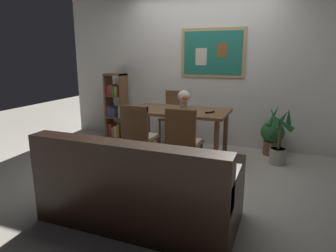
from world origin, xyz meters
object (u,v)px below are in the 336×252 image
at_px(dining_chair_far_left, 174,112).
at_px(potted_ivy, 272,136).
at_px(dining_chair_near_left, 138,133).
at_px(potted_palm, 279,140).
at_px(bookshelf, 116,109).
at_px(dining_chair_near_right, 183,138).
at_px(flower_vase, 184,98).
at_px(tv_remote, 210,112).
at_px(dining_table, 178,116).
at_px(leather_couch, 138,190).

distance_m(dining_chair_far_left, potted_ivy, 1.70).
xyz_separation_m(dining_chair_near_left, potted_ivy, (1.62, 1.38, -0.24)).
xyz_separation_m(dining_chair_near_left, potted_palm, (1.72, 0.96, -0.17)).
distance_m(dining_chair_far_left, bookshelf, 1.09).
bearing_deg(dining_chair_near_right, potted_ivy, 54.19).
bearing_deg(potted_palm, dining_chair_far_left, 163.04).
xyz_separation_m(bookshelf, flower_vase, (1.52, -0.60, 0.37)).
distance_m(potted_palm, tv_remote, 1.05).
relative_size(dining_table, dining_chair_far_left, 1.62).
distance_m(dining_chair_near_left, potted_palm, 1.98).
relative_size(dining_chair_near_right, flower_vase, 3.12).
bearing_deg(potted_ivy, potted_palm, -76.79).
distance_m(bookshelf, potted_palm, 2.89).
bearing_deg(dining_chair_near_right, tv_remote, 76.41).
xyz_separation_m(dining_table, leather_couch, (0.26, -1.82, -0.32)).
height_order(dining_chair_near_left, dining_chair_far_left, same).
xyz_separation_m(dining_chair_near_left, dining_chair_near_right, (0.62, -0.01, 0.00)).
distance_m(dining_chair_near_left, dining_chair_near_right, 0.62).
height_order(potted_ivy, tv_remote, tv_remote).
height_order(dining_chair_near_left, potted_palm, dining_chair_near_left).
bearing_deg(tv_remote, dining_chair_near_left, -139.49).
bearing_deg(potted_ivy, dining_chair_near_right, -125.81).
relative_size(dining_chair_near_left, leather_couch, 0.51).
distance_m(dining_chair_near_left, tv_remote, 1.06).
bearing_deg(leather_couch, dining_table, 98.00).
distance_m(bookshelf, flower_vase, 1.68).
distance_m(potted_ivy, potted_palm, 0.43).
xyz_separation_m(dining_chair_near_left, dining_chair_far_left, (-0.06, 1.50, 0.00)).
bearing_deg(bookshelf, dining_chair_far_left, 8.58).
distance_m(bookshelf, potted_ivy, 2.77).
xyz_separation_m(dining_chair_far_left, leather_couch, (0.61, -2.59, -0.23)).
relative_size(potted_palm, flower_vase, 2.91).
height_order(dining_table, potted_palm, potted_palm).
distance_m(potted_ivy, flower_vase, 1.53).
bearing_deg(dining_table, dining_chair_near_left, -111.95).
bearing_deg(potted_palm, leather_couch, -119.75).
height_order(leather_couch, flower_vase, flower_vase).
distance_m(dining_chair_near_right, potted_ivy, 1.73).
height_order(bookshelf, tv_remote, bookshelf).
relative_size(potted_ivy, flower_vase, 1.85).
distance_m(dining_table, dining_chair_near_right, 0.82).
relative_size(bookshelf, potted_palm, 1.41).
height_order(bookshelf, potted_palm, bookshelf).
bearing_deg(bookshelf, dining_table, -22.85).
height_order(dining_chair_far_left, flower_vase, flower_vase).
distance_m(dining_chair_near_left, flower_vase, 0.91).
xyz_separation_m(leather_couch, flower_vase, (-0.17, 1.83, 0.60)).
xyz_separation_m(dining_chair_far_left, flower_vase, (0.44, -0.77, 0.37)).
bearing_deg(flower_vase, potted_ivy, 27.18).
distance_m(dining_table, potted_ivy, 1.51).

